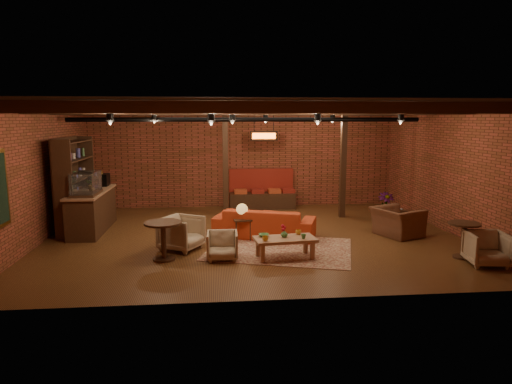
{
  "coord_description": "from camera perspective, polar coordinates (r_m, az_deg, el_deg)",
  "views": [
    {
      "loc": [
        -1.0,
        -10.9,
        2.89
      ],
      "look_at": [
        0.08,
        0.2,
        1.08
      ],
      "focal_mm": 32.0,
      "sensor_mm": 36.0,
      "label": 1
    }
  ],
  "objects": [
    {
      "name": "service_sign",
      "position": [
        14.1,
        0.98,
        7.03
      ],
      "size": [
        0.86,
        0.06,
        0.3
      ],
      "primitive_type": "cube",
      "color": "orange",
      "rests_on": "ceiling"
    },
    {
      "name": "service_counter",
      "position": [
        12.47,
        -19.86,
        -0.98
      ],
      "size": [
        0.8,
        2.5,
        1.6
      ],
      "primitive_type": null,
      "color": "#311C10",
      "rests_on": "ground"
    },
    {
      "name": "sofa",
      "position": [
        11.2,
        1.07,
        -3.85
      ],
      "size": [
        2.62,
        1.71,
        0.71
      ],
      "primitive_type": "imported",
      "rotation": [
        0.0,
        0.0,
        2.81
      ],
      "color": "#B63619",
      "rests_on": "floor"
    },
    {
      "name": "side_table_lamp",
      "position": [
        10.88,
        -1.76,
        -2.55
      ],
      "size": [
        0.47,
        0.47,
        0.88
      ],
      "rotation": [
        0.0,
        0.0,
        0.12
      ],
      "color": "#311C10",
      "rests_on": "floor"
    },
    {
      "name": "ceiling_pipe",
      "position": [
        12.54,
        -0.99,
        9.04
      ],
      "size": [
        9.6,
        0.12,
        0.12
      ],
      "primitive_type": "cylinder",
      "rotation": [
        0.0,
        1.57,
        0.0
      ],
      "color": "black",
      "rests_on": "ceiling"
    },
    {
      "name": "post_right",
      "position": [
        13.51,
        10.84,
        3.58
      ],
      "size": [
        0.16,
        0.16,
        3.2
      ],
      "primitive_type": "cube",
      "color": "#311C10",
      "rests_on": "ground"
    },
    {
      "name": "rug",
      "position": [
        10.26,
        3.0,
        -7.12
      ],
      "size": [
        3.66,
        3.18,
        0.01
      ],
      "primitive_type": "cube",
      "rotation": [
        0.0,
        0.0,
        -0.3
      ],
      "color": "maroon",
      "rests_on": "floor"
    },
    {
      "name": "side_table_book",
      "position": [
        12.53,
        16.96,
        -2.26
      ],
      "size": [
        0.51,
        0.51,
        0.55
      ],
      "rotation": [
        0.0,
        0.0,
        0.08
      ],
      "color": "#311C10",
      "rests_on": "floor"
    },
    {
      "name": "wall_front",
      "position": [
        7.09,
        2.64,
        -1.28
      ],
      "size": [
        10.0,
        0.02,
        3.2
      ],
      "primitive_type": "cube",
      "color": "brown",
      "rests_on": "ground"
    },
    {
      "name": "ceiling",
      "position": [
        10.95,
        -0.31,
        10.84
      ],
      "size": [
        10.0,
        8.0,
        0.02
      ],
      "primitive_type": "cube",
      "color": "black",
      "rests_on": "wall_back"
    },
    {
      "name": "coffee_table",
      "position": [
        9.55,
        3.54,
        -6.0
      ],
      "size": [
        1.33,
        0.77,
        0.69
      ],
      "rotation": [
        0.0,
        0.0,
        0.12
      ],
      "color": "#A4714C",
      "rests_on": "floor"
    },
    {
      "name": "armchair_a",
      "position": [
        10.25,
        -9.3,
        -4.89
      ],
      "size": [
        1.05,
        1.07,
        0.82
      ],
      "primitive_type": "imported",
      "rotation": [
        0.0,
        0.0,
        1.04
      ],
      "color": "beige",
      "rests_on": "floor"
    },
    {
      "name": "wall_left",
      "position": [
        11.68,
        -25.55,
        1.98
      ],
      "size": [
        0.02,
        8.0,
        3.2
      ],
      "primitive_type": "cube",
      "color": "brown",
      "rests_on": "ground"
    },
    {
      "name": "ceiling_beams",
      "position": [
        10.95,
        -0.31,
        10.22
      ],
      "size": [
        9.8,
        6.4,
        0.22
      ],
      "primitive_type": null,
      "color": "#311C10",
      "rests_on": "ceiling"
    },
    {
      "name": "plant_tall",
      "position": [
        13.27,
        16.04,
        1.66
      ],
      "size": [
        1.41,
        1.41,
        2.45
      ],
      "primitive_type": "imported",
      "rotation": [
        0.0,
        0.0,
        -0.03
      ],
      "color": "#4C7F4C",
      "rests_on": "floor"
    },
    {
      "name": "armchair_b",
      "position": [
        9.47,
        -4.24,
        -6.53
      ],
      "size": [
        0.64,
        0.6,
        0.64
      ],
      "primitive_type": "imported",
      "rotation": [
        0.0,
        0.0,
        -0.02
      ],
      "color": "beige",
      "rests_on": "floor"
    },
    {
      "name": "plant_counter",
      "position": [
        12.58,
        -19.3,
        1.07
      ],
      "size": [
        0.35,
        0.39,
        0.3
      ],
      "primitive_type": "imported",
      "color": "#337F33",
      "rests_on": "service_counter"
    },
    {
      "name": "post_left",
      "position": [
        13.57,
        -3.84,
        3.75
      ],
      "size": [
        0.16,
        0.16,
        3.2
      ],
      "primitive_type": "cube",
      "color": "#311C10",
      "rests_on": "ground"
    },
    {
      "name": "ceiling_spotlights",
      "position": [
        10.94,
        -0.31,
        9.06
      ],
      "size": [
        6.4,
        4.4,
        0.28
      ],
      "primitive_type": null,
      "color": "black",
      "rests_on": "ceiling"
    },
    {
      "name": "round_table_right",
      "position": [
        10.44,
        24.54,
        -4.85
      ],
      "size": [
        0.64,
        0.64,
        0.75
      ],
      "color": "#311C10",
      "rests_on": "floor"
    },
    {
      "name": "armchair_right",
      "position": [
        11.81,
        17.27,
        -3.02
      ],
      "size": [
        1.06,
        1.26,
        0.94
      ],
      "primitive_type": "imported",
      "rotation": [
        0.0,
        0.0,
        1.96
      ],
      "color": "brown",
      "rests_on": "floor"
    },
    {
      "name": "round_table_left",
      "position": [
        9.55,
        -11.51,
        -5.21
      ],
      "size": [
        0.77,
        0.77,
        0.8
      ],
      "color": "#311C10",
      "rests_on": "floor"
    },
    {
      "name": "armchair_far",
      "position": [
        10.16,
        26.93,
        -6.15
      ],
      "size": [
        0.82,
        0.78,
        0.74
      ],
      "primitive_type": "imported",
      "rotation": [
        0.0,
        0.0,
        -0.16
      ],
      "color": "beige",
      "rests_on": "floor"
    },
    {
      "name": "floor",
      "position": [
        11.32,
        -0.3,
        -5.57
      ],
      "size": [
        10.0,
        10.0,
        0.0
      ],
      "primitive_type": "plane",
      "color": "#37190D",
      "rests_on": "ground"
    },
    {
      "name": "banquette",
      "position": [
        14.73,
        0.76,
        -0.11
      ],
      "size": [
        2.1,
        0.7,
        1.0
      ],
      "primitive_type": null,
      "color": "maroon",
      "rests_on": "ground"
    },
    {
      "name": "wall_back",
      "position": [
        14.99,
        -1.7,
        4.28
      ],
      "size": [
        10.0,
        0.02,
        3.2
      ],
      "primitive_type": "cube",
      "color": "brown",
      "rests_on": "ground"
    },
    {
      "name": "shelving_hutch",
      "position": [
        12.61,
        -21.6,
        0.87
      ],
      "size": [
        0.52,
        2.0,
        2.4
      ],
      "primitive_type": null,
      "color": "#311C10",
      "rests_on": "ground"
    },
    {
      "name": "wall_right",
      "position": [
        12.51,
        23.18,
        2.56
      ],
      "size": [
        0.02,
        8.0,
        3.2
      ],
      "primitive_type": "cube",
      "color": "brown",
      "rests_on": "ground"
    }
  ]
}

